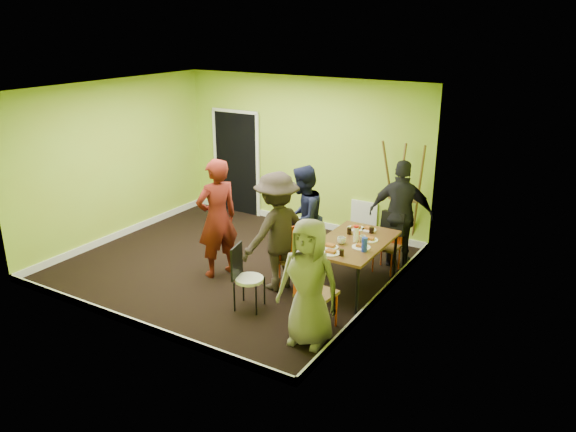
% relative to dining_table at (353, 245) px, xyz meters
% --- Properties ---
extents(ground, '(5.00, 5.00, 0.00)m').
position_rel_dining_table_xyz_m(ground, '(-2.00, -0.21, -0.70)').
color(ground, black).
rests_on(ground, ground).
extents(room_walls, '(5.04, 4.54, 2.82)m').
position_rel_dining_table_xyz_m(room_walls, '(-2.03, -0.17, 0.29)').
color(room_walls, '#A7C131').
rests_on(room_walls, ground).
extents(dining_table, '(0.90, 1.50, 0.75)m').
position_rel_dining_table_xyz_m(dining_table, '(0.00, 0.00, 0.00)').
color(dining_table, black).
rests_on(dining_table, ground).
extents(chair_left_far, '(0.45, 0.45, 0.86)m').
position_rel_dining_table_xyz_m(chair_left_far, '(-0.82, 0.19, -0.21)').
color(chair_left_far, '#E44915').
rests_on(chair_left_far, ground).
extents(chair_left_near, '(0.45, 0.45, 0.89)m').
position_rel_dining_table_xyz_m(chair_left_near, '(-0.80, -0.39, -0.20)').
color(chair_left_near, '#E44915').
rests_on(chair_left_near, ground).
extents(chair_back_end, '(0.39, 0.46, 0.92)m').
position_rel_dining_table_xyz_m(chair_back_end, '(0.20, 1.00, -0.05)').
color(chair_back_end, '#E44915').
rests_on(chair_back_end, ground).
extents(chair_front_end, '(0.47, 0.47, 1.05)m').
position_rel_dining_table_xyz_m(chair_front_end, '(0.07, -1.34, -0.11)').
color(chair_front_end, '#E44915').
rests_on(chair_front_end, ground).
extents(chair_bentwood, '(0.43, 0.42, 0.90)m').
position_rel_dining_table_xyz_m(chair_bentwood, '(-1.01, -1.26, -0.20)').
color(chair_bentwood, black).
rests_on(chair_bentwood, ground).
extents(easel, '(0.75, 0.71, 1.88)m').
position_rel_dining_table_xyz_m(easel, '(0.05, 1.81, 0.23)').
color(easel, brown).
rests_on(easel, ground).
extents(plate_near_left, '(0.27, 0.27, 0.01)m').
position_rel_dining_table_xyz_m(plate_near_left, '(-0.18, 0.48, 0.06)').
color(plate_near_left, white).
rests_on(plate_near_left, dining_table).
extents(plate_near_right, '(0.23, 0.23, 0.01)m').
position_rel_dining_table_xyz_m(plate_near_right, '(-0.18, -0.38, 0.06)').
color(plate_near_right, white).
rests_on(plate_near_right, dining_table).
extents(plate_far_back, '(0.22, 0.22, 0.01)m').
position_rel_dining_table_xyz_m(plate_far_back, '(0.02, 0.53, 0.06)').
color(plate_far_back, white).
rests_on(plate_far_back, dining_table).
extents(plate_far_front, '(0.25, 0.25, 0.01)m').
position_rel_dining_table_xyz_m(plate_far_front, '(-0.07, -0.56, 0.06)').
color(plate_far_front, white).
rests_on(plate_far_front, dining_table).
extents(plate_wall_back, '(0.25, 0.25, 0.01)m').
position_rel_dining_table_xyz_m(plate_wall_back, '(0.18, 0.15, 0.06)').
color(plate_wall_back, white).
rests_on(plate_wall_back, dining_table).
extents(plate_wall_front, '(0.26, 0.26, 0.01)m').
position_rel_dining_table_xyz_m(plate_wall_front, '(0.19, -0.16, 0.06)').
color(plate_wall_front, white).
rests_on(plate_wall_front, dining_table).
extents(thermos, '(0.08, 0.08, 0.21)m').
position_rel_dining_table_xyz_m(thermos, '(0.04, 0.00, 0.16)').
color(thermos, white).
rests_on(thermos, dining_table).
extents(blue_bottle, '(0.08, 0.08, 0.20)m').
position_rel_dining_table_xyz_m(blue_bottle, '(0.29, -0.27, 0.16)').
color(blue_bottle, '#192FBC').
rests_on(blue_bottle, dining_table).
extents(orange_bottle, '(0.04, 0.04, 0.07)m').
position_rel_dining_table_xyz_m(orange_bottle, '(-0.03, 0.23, 0.09)').
color(orange_bottle, '#E44915').
rests_on(orange_bottle, dining_table).
extents(glass_mid, '(0.07, 0.07, 0.10)m').
position_rel_dining_table_xyz_m(glass_mid, '(-0.17, 0.23, 0.10)').
color(glass_mid, black).
rests_on(glass_mid, dining_table).
extents(glass_back, '(0.07, 0.07, 0.09)m').
position_rel_dining_table_xyz_m(glass_back, '(0.09, 0.43, 0.10)').
color(glass_back, black).
rests_on(glass_back, dining_table).
extents(glass_front, '(0.06, 0.06, 0.09)m').
position_rel_dining_table_xyz_m(glass_front, '(0.08, -0.56, 0.10)').
color(glass_front, black).
rests_on(glass_front, dining_table).
extents(cup_a, '(0.12, 0.12, 0.10)m').
position_rel_dining_table_xyz_m(cup_a, '(-0.10, -0.18, 0.10)').
color(cup_a, white).
rests_on(cup_a, dining_table).
extents(cup_b, '(0.09, 0.09, 0.09)m').
position_rel_dining_table_xyz_m(cup_b, '(0.11, 0.06, 0.10)').
color(cup_b, white).
rests_on(cup_b, dining_table).
extents(person_standing, '(0.68, 0.79, 1.84)m').
position_rel_dining_table_xyz_m(person_standing, '(-1.97, -0.61, 0.22)').
color(person_standing, '#59150F').
rests_on(person_standing, ground).
extents(person_left_far, '(0.71, 0.87, 1.67)m').
position_rel_dining_table_xyz_m(person_left_far, '(-0.97, 0.24, 0.14)').
color(person_left_far, black).
rests_on(person_left_far, ground).
extents(person_left_near, '(0.98, 1.28, 1.75)m').
position_rel_dining_table_xyz_m(person_left_near, '(-0.97, -0.52, 0.18)').
color(person_left_near, black).
rests_on(person_left_near, ground).
extents(person_back_end, '(1.07, 0.59, 1.73)m').
position_rel_dining_table_xyz_m(person_back_end, '(0.29, 1.15, 0.17)').
color(person_back_end, black).
rests_on(person_back_end, ground).
extents(person_front_end, '(0.82, 0.57, 1.59)m').
position_rel_dining_table_xyz_m(person_front_end, '(0.15, -1.58, 0.10)').
color(person_front_end, gray).
rests_on(person_front_end, ground).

